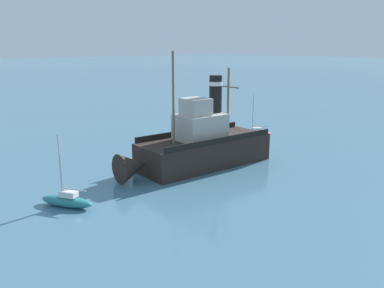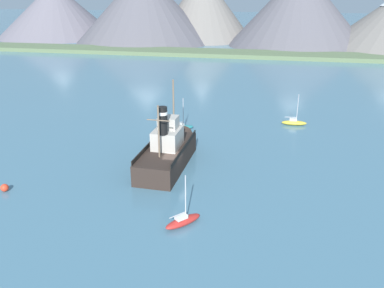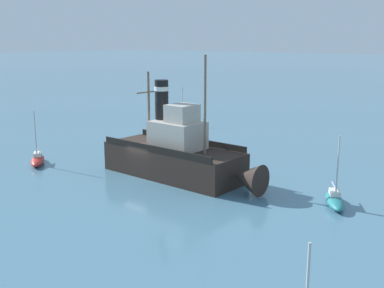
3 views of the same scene
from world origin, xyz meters
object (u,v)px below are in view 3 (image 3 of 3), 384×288
(old_tugboat, at_px, (179,155))
(sailboat_red, at_px, (38,160))
(mooring_buoy, at_px, (196,130))
(sailboat_green, at_px, (185,122))
(sailboat_teal, at_px, (335,200))

(old_tugboat, distance_m, sailboat_red, 13.50)
(old_tugboat, bearing_deg, mooring_buoy, -147.06)
(sailboat_green, xyz_separation_m, mooring_buoy, (3.64, 4.51, -0.01))
(sailboat_red, relative_size, sailboat_teal, 1.00)
(old_tugboat, relative_size, mooring_buoy, 17.34)
(sailboat_green, height_order, mooring_buoy, sailboat_green)
(old_tugboat, bearing_deg, sailboat_red, -70.26)
(sailboat_green, xyz_separation_m, sailboat_teal, (17.83, 27.08, 0.00))
(sailboat_red, distance_m, sailboat_teal, 25.90)
(sailboat_green, distance_m, mooring_buoy, 5.80)
(sailboat_red, xyz_separation_m, sailboat_green, (-23.52, -1.81, 0.00))
(old_tugboat, distance_m, sailboat_green, 23.90)
(sailboat_teal, bearing_deg, old_tugboat, -84.78)
(sailboat_red, distance_m, mooring_buoy, 20.06)
(mooring_buoy, bearing_deg, old_tugboat, 32.94)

